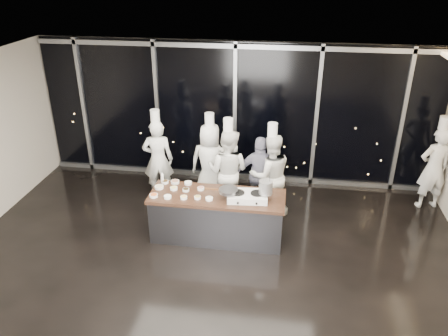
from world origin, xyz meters
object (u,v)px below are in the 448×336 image
(frying_pan, at_px, (228,190))
(chef_left, at_px, (210,162))
(stove, at_px, (247,196))
(chef_side, at_px, (434,168))
(chef_right, at_px, (270,175))
(chef_far_left, at_px, (158,159))
(demo_counter, at_px, (217,216))
(chef_center, at_px, (228,171))
(stock_pot, at_px, (266,187))
(guest, at_px, (260,175))

(frying_pan, bearing_deg, chef_left, 106.87)
(stove, distance_m, chef_side, 4.09)
(stove, height_order, chef_right, chef_right)
(frying_pan, xyz_separation_m, chef_far_left, (-1.71, 1.45, -0.16))
(frying_pan, bearing_deg, demo_counter, 151.51)
(demo_counter, bearing_deg, stove, -6.64)
(stove, distance_m, chef_center, 1.19)
(chef_side, bearing_deg, demo_counter, 7.49)
(stock_pot, bearing_deg, stove, -176.77)
(demo_counter, distance_m, chef_center, 1.11)
(demo_counter, height_order, chef_side, chef_side)
(chef_center, bearing_deg, chef_far_left, 0.08)
(frying_pan, xyz_separation_m, chef_side, (3.99, 1.88, -0.16))
(demo_counter, xyz_separation_m, stock_pot, (0.87, -0.05, 0.71))
(chef_right, bearing_deg, chef_left, -33.98)
(stock_pot, bearing_deg, chef_left, 131.02)
(guest, bearing_deg, chef_left, -13.60)
(demo_counter, xyz_separation_m, guest, (0.70, 1.08, 0.37))
(chef_far_left, height_order, guest, chef_far_left)
(frying_pan, relative_size, chef_center, 0.30)
(chef_left, relative_size, chef_center, 0.98)
(frying_pan, bearing_deg, chef_side, 20.41)
(chef_center, height_order, guest, chef_center)
(chef_far_left, bearing_deg, stock_pot, 138.45)
(demo_counter, bearing_deg, chef_side, 23.02)
(demo_counter, distance_m, guest, 1.34)
(chef_far_left, relative_size, chef_side, 1.00)
(stock_pot, height_order, chef_left, chef_left)
(guest, bearing_deg, demo_counter, 59.31)
(stock_pot, bearing_deg, chef_center, 127.61)
(stock_pot, bearing_deg, chef_right, 88.20)
(demo_counter, relative_size, chef_center, 1.22)
(chef_far_left, relative_size, chef_right, 1.02)
(chef_left, bearing_deg, stock_pot, 135.23)
(demo_counter, relative_size, chef_far_left, 1.23)
(chef_left, height_order, chef_side, chef_side)
(chef_right, bearing_deg, chef_center, -17.47)
(chef_far_left, distance_m, chef_left, 1.12)
(chef_center, relative_size, chef_side, 1.01)
(chef_right, bearing_deg, frying_pan, 40.18)
(stove, bearing_deg, chef_side, 22.13)
(chef_side, bearing_deg, chef_right, -2.45)
(stove, xyz_separation_m, frying_pan, (-0.35, -0.03, 0.10))
(guest, distance_m, chef_right, 0.22)
(stove, relative_size, chef_left, 0.37)
(demo_counter, height_order, chef_left, chef_left)
(stock_pot, xyz_separation_m, chef_far_left, (-2.38, 1.40, -0.26))
(frying_pan, relative_size, chef_far_left, 0.30)
(stove, xyz_separation_m, chef_side, (3.64, 1.85, -0.06))
(demo_counter, bearing_deg, stock_pot, -3.08)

